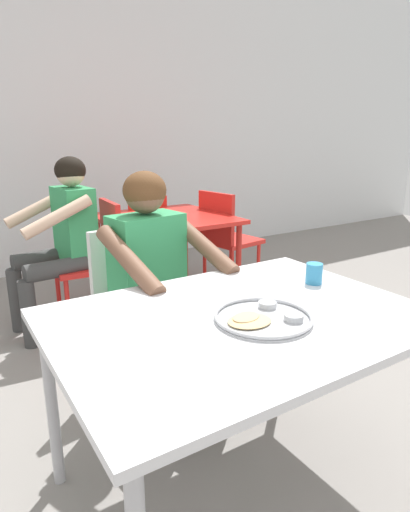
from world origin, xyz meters
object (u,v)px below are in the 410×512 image
object	(u,v)px
table_foreground	(240,332)
chair_foreground	(136,299)
drinking_cup	(314,273)
table_background_red	(166,226)
thali_tray	(263,317)
chair_red_far	(142,233)
patron_background	(62,229)
chair_red_right	(225,234)
chair_red_left	(97,255)
diner_foreground	(158,273)

from	to	relation	value
table_foreground	chair_foreground	distance (m)	0.90
drinking_cup	table_background_red	size ratio (longest dim) A/B	0.09
thali_tray	chair_red_far	xyz separation A→B (m)	(0.67, 2.49, -0.27)
table_foreground	table_background_red	world-z (taller)	table_foreground
drinking_cup	patron_background	size ratio (longest dim) A/B	0.07
chair_foreground	table_background_red	xyz separation A→B (m)	(0.67, 0.96, 0.15)
chair_red_right	chair_foreground	bearing A→B (deg)	-142.11
chair_red_left	patron_background	size ratio (longest dim) A/B	0.74
table_foreground	chair_red_left	xyz separation A→B (m)	(0.08, 1.79, -0.15)
drinking_cup	patron_background	bearing A→B (deg)	108.78
thali_tray	drinking_cup	size ratio (longest dim) A/B	3.83
table_foreground	diner_foreground	size ratio (longest dim) A/B	1.08
table_foreground	chair_red_right	xyz separation A→B (m)	(1.23, 1.85, -0.16)
chair_foreground	chair_red_far	size ratio (longest dim) A/B	1.07
diner_foreground	chair_red_right	bearing A→B (deg)	44.27
table_foreground	patron_background	world-z (taller)	patron_background
diner_foreground	chair_red_left	bearing A→B (deg)	86.57
drinking_cup	table_background_red	bearing A→B (deg)	83.41
patron_background	chair_red_left	bearing A→B (deg)	-13.06
drinking_cup	chair_red_far	distance (m)	2.34
diner_foreground	patron_background	bearing A→B (deg)	97.03
thali_tray	chair_foreground	xyz separation A→B (m)	(-0.05, 0.96, -0.25)
chair_red_left	chair_red_right	size ratio (longest dim) A/B	1.01
chair_foreground	chair_red_far	bearing A→B (deg)	64.84
chair_red_far	table_foreground	bearing A→B (deg)	-106.28
drinking_cup	patron_background	xyz separation A→B (m)	(-0.59, 1.74, -0.06)
table_foreground	patron_background	bearing A→B (deg)	94.17
table_foreground	diner_foreground	bearing A→B (deg)	89.06
thali_tray	chair_red_left	bearing A→B (deg)	88.73
drinking_cup	chair_red_left	xyz separation A→B (m)	(-0.38, 1.69, -0.26)
chair_red_far	patron_background	distance (m)	1.04
chair_foreground	patron_background	size ratio (longest dim) A/B	0.73
chair_red_far	chair_red_right	bearing A→B (deg)	-46.52
chair_foreground	chair_red_right	xyz separation A→B (m)	(1.25, 0.97, 0.02)
thali_tray	chair_red_right	distance (m)	2.28
table_foreground	thali_tray	distance (m)	0.11
drinking_cup	table_background_red	distance (m)	1.76
patron_background	thali_tray	bearing A→B (deg)	-84.89
diner_foreground	chair_red_left	xyz separation A→B (m)	(0.07, 1.13, -0.18)
table_background_red	chair_red_left	xyz separation A→B (m)	(-0.58, -0.06, -0.13)
diner_foreground	chair_red_far	world-z (taller)	diner_foreground
table_background_red	chair_red_right	xyz separation A→B (m)	(0.57, 0.01, -0.13)
patron_background	drinking_cup	bearing A→B (deg)	-71.22
thali_tray	chair_foreground	distance (m)	0.99
thali_tray	chair_red_right	xyz separation A→B (m)	(1.19, 1.93, -0.23)
chair_red_right	diner_foreground	bearing A→B (deg)	-135.73
table_foreground	table_background_red	size ratio (longest dim) A/B	1.35
patron_background	diner_foreground	bearing A→B (deg)	-82.97
table_foreground	chair_red_far	bearing A→B (deg)	73.72
diner_foreground	chair_red_left	world-z (taller)	diner_foreground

